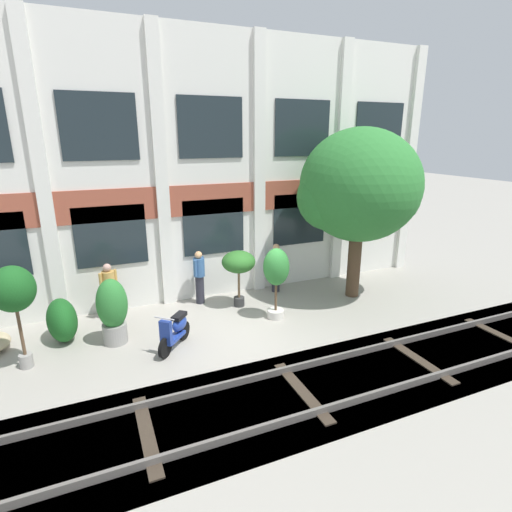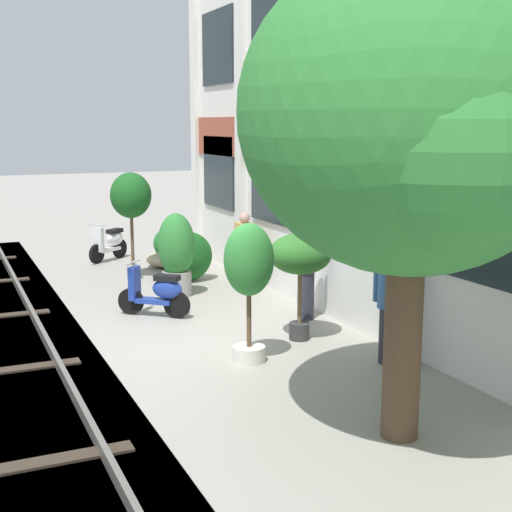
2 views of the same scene
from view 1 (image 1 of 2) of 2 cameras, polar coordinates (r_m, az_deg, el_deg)
The scene contains 13 objects.
ground_plane at distance 10.81m, azimuth -1.58°, elevation -10.32°, with size 80.00×80.00×0.00m, color #9E998E.
apartment_facade at distance 12.32m, azimuth -6.62°, elevation 11.90°, with size 15.31×0.64×7.82m.
rail_tracks at distance 8.57m, azimuth 6.24°, elevation -19.53°, with size 22.95×2.80×0.43m.
broadleaf_tree at distance 12.43m, azimuth 14.59°, elevation 9.27°, with size 3.75×3.58×5.19m.
potted_plant_low_pan at distance 9.81m, azimuth -31.37°, elevation -4.36°, with size 0.89×0.89×2.36m.
potted_plant_terracotta_small at distance 10.91m, azimuth 2.91°, elevation -2.20°, with size 0.72×0.72×2.03m.
potted_plant_tall_urn at distance 11.69m, azimuth -2.50°, elevation -1.11°, with size 0.99×0.99×1.71m.
potted_plant_glazed_jar at distance 10.36m, azimuth -19.83°, elevation -7.01°, with size 0.74×0.74×1.67m.
scooter_near_curb at distance 9.97m, azimuth -11.40°, elevation -10.35°, with size 0.98×1.10×0.98m.
resident_by_doorway at distance 12.97m, azimuth 2.87°, elevation -1.47°, with size 0.49×0.34×1.62m.
resident_watching_tracks at distance 12.16m, azimuth -8.10°, elevation -2.79°, with size 0.39×0.41×1.65m.
resident_near_plants at distance 11.75m, azimuth -20.21°, elevation -4.52°, with size 0.48×0.34×1.61m.
topiary_hedge at distance 11.12m, azimuth -25.97°, elevation -8.24°, with size 1.17×0.70×1.09m, color #19561E.
Camera 1 is at (-3.49, -8.96, 4.94)m, focal length 28.00 mm.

